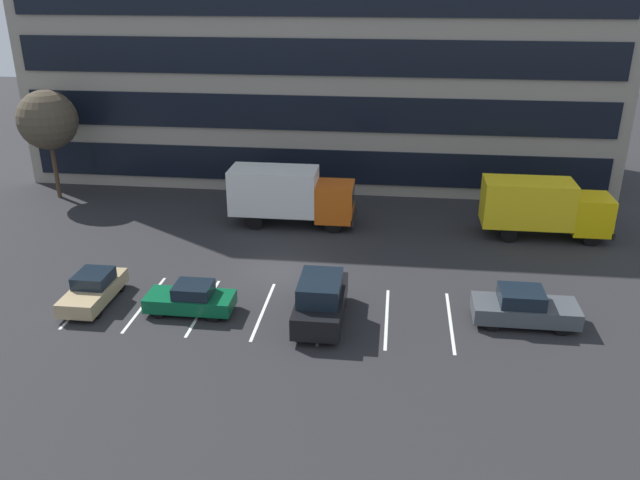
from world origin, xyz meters
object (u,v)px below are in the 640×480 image
box_truck_orange (290,194)px  sedan_tan (93,289)px  sedan_forest (191,299)px  sedan_charcoal (524,308)px  bare_tree (47,120)px  box_truck_yellow_all (543,206)px  suv_black (321,300)px

box_truck_orange → sedan_tan: (-7.41, -10.96, -1.27)m
sedan_forest → sedan_tan: size_ratio=0.97×
box_truck_orange → sedan_charcoal: 16.05m
box_truck_orange → bare_tree: (-16.47, 3.19, 3.33)m
sedan_charcoal → box_truck_yellow_all: bearing=75.6°
sedan_charcoal → sedan_tan: (-19.45, -0.42, -0.07)m
sedan_charcoal → sedan_forest: bearing=-177.0°
box_truck_orange → sedan_forest: size_ratio=1.91×
sedan_charcoal → bare_tree: bare_tree is taller
box_truck_orange → box_truck_yellow_all: 14.69m
box_truck_orange → sedan_charcoal: box_truck_orange is taller
sedan_forest → sedan_tan: 4.77m
box_truck_orange → box_truck_yellow_all: (14.69, -0.22, -0.07)m
sedan_forest → sedan_tan: sedan_tan is taller
box_truck_yellow_all → sedan_charcoal: (-2.65, -10.32, -1.13)m
sedan_charcoal → suv_black: suv_black is taller
box_truck_orange → bare_tree: bearing=169.0°
suv_black → bare_tree: (-19.71, 14.61, 4.25)m
sedan_charcoal → sedan_tan: 19.46m
sedan_tan → bare_tree: 17.42m
box_truck_yellow_all → sedan_tan: bearing=-154.1°
sedan_forest → box_truck_orange: bearing=76.8°
box_truck_orange → bare_tree: size_ratio=1.04×
sedan_charcoal → bare_tree: size_ratio=0.62×
box_truck_orange → sedan_charcoal: (12.05, -10.54, -1.20)m
box_truck_orange → sedan_forest: bearing=-103.2°
bare_tree → box_truck_yellow_all: bearing=-6.2°
sedan_forest → suv_black: bearing=-1.0°
suv_black → box_truck_yellow_all: bearing=44.4°
box_truck_orange → sedan_tan: bearing=-124.1°
box_truck_orange → box_truck_yellow_all: bearing=-0.9°
box_truck_orange → suv_black: size_ratio=1.58×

